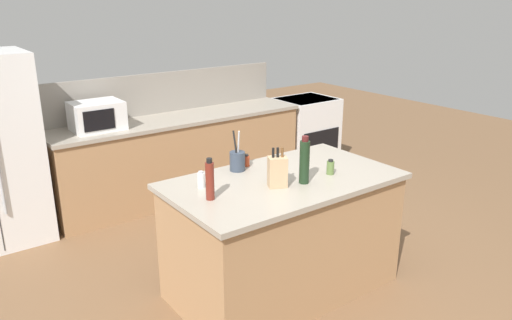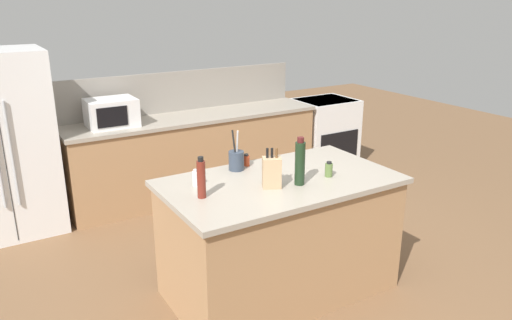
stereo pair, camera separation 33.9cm
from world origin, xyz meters
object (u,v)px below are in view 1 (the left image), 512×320
Objects in this scene: range_oven at (305,132)px; salt_shaker at (201,180)px; spice_jar_paprika at (246,161)px; knife_block at (277,172)px; vinegar_bottle at (210,180)px; spice_jar_oregano at (330,167)px; microwave at (97,116)px; wine_bottle at (304,161)px; utensil_crock at (237,160)px.

salt_shaker is at bearing -144.29° from range_oven.
salt_shaker is 0.56m from spice_jar_paprika.
knife_block reaches higher than vinegar_bottle.
vinegar_bottle reaches higher than spice_jar_oregano.
range_oven is 3.17× the size of knife_block.
microwave is 1.70× the size of knife_block.
knife_block is at bearing -78.13° from microwave.
salt_shaker is 0.99m from spice_jar_oregano.
wine_bottle is at bearing -132.08° from range_oven.
range_oven is at bearing 37.99° from vinegar_bottle.
microwave is 1.40× the size of wine_bottle.
knife_block is at bearing 164.04° from wine_bottle.
microwave is 2.35m from knife_block.
knife_block reaches higher than salt_shaker.
knife_block is 2.94× the size of spice_jar_paprika.
spice_jar_oregano is 1.19× the size of spice_jar_paprika.
wine_bottle reaches higher than vinegar_bottle.
knife_block is 0.45m from utensil_crock.
wine_bottle is at bearing -176.10° from spice_jar_oregano.
vinegar_bottle is at bearing 168.68° from wine_bottle.
vinegar_bottle is (-0.47, -0.37, 0.05)m from utensil_crock.
microwave is at bearing 112.52° from spice_jar_oregano.
wine_bottle reaches higher than salt_shaker.
salt_shaker is 1.05× the size of spice_jar_oregano.
microwave reaches higher than spice_jar_oregano.
wine_bottle is at bearing -73.80° from microwave.
microwave is 1.71× the size of vinegar_bottle.
vinegar_bottle reaches higher than microwave.
wine_bottle is at bearing -77.48° from spice_jar_paprika.
salt_shaker reaches higher than spice_jar_paprika.
utensil_crock is at bearing 136.84° from spice_jar_oregano.
salt_shaker is at bearing 151.07° from wine_bottle.
range_oven is 1.87× the size of microwave.
range_oven is 3.19× the size of vinegar_bottle.
range_oven is 7.85× the size of spice_jar_oregano.
microwave is at bearing 106.20° from wine_bottle.
spice_jar_oregano is at bearing 21.70° from knife_block.
spice_jar_paprika is (0.11, 0.04, -0.04)m from utensil_crock.
spice_jar_paprika is (0.58, 0.41, -0.09)m from vinegar_bottle.
knife_block is 1.00× the size of vinegar_bottle.
spice_jar_oregano is (0.28, 0.02, -0.11)m from wine_bottle.
wine_bottle is (0.68, -2.35, 0.02)m from microwave.
microwave is 1.90m from utensil_crock.
wine_bottle reaches higher than spice_jar_oregano.
spice_jar_paprika is at bearing -141.29° from range_oven.
microwave reaches higher than salt_shaker.
wine_bottle is at bearing -64.96° from utensil_crock.
microwave is 2.21m from vinegar_bottle.
spice_jar_paprika is at bearing 35.10° from vinegar_bottle.
range_oven is 2.93m from spice_jar_paprika.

